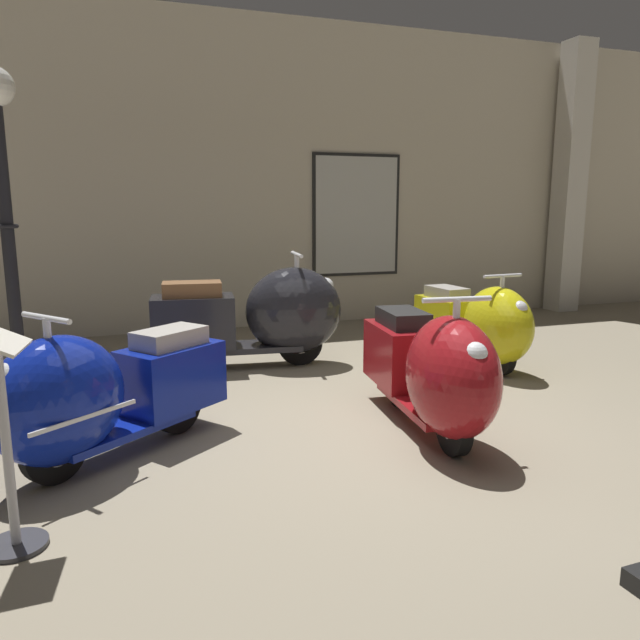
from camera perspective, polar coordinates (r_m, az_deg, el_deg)
The scene contains 8 objects.
ground_plane at distance 4.29m, azimuth 3.01°, elevation -10.63°, with size 60.00×60.00×0.00m, color gray.
showroom_back_wall at distance 7.97m, azimuth -6.83°, elevation 13.48°, with size 18.00×0.63×3.92m.
scooter_0 at distance 3.89m, azimuth -20.46°, elevation -6.66°, with size 1.55×1.33×0.98m.
scooter_1 at distance 5.89m, azimuth -5.38°, elevation 0.42°, with size 1.89×0.73×1.13m.
scooter_2 at distance 4.15m, azimuth 10.83°, elevation -4.80°, with size 0.64×1.71×1.02m.
scooter_3 at distance 6.06m, azimuth 15.06°, elevation -0.37°, with size 0.57×1.59×0.96m.
lamppost at distance 5.89m, azimuth -27.93°, elevation 10.48°, with size 0.33×0.33×2.72m.
info_stanchion at distance 3.11m, azimuth -27.63°, elevation -11.68°, with size 0.28×0.34×1.06m.
Camera 1 is at (-1.50, -3.71, 1.56)m, focal length 33.54 mm.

